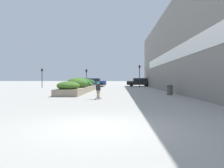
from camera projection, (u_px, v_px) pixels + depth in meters
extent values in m
plane|color=#A3A099|center=(96.00, 127.00, 6.45)|extent=(300.00, 300.00, 0.00)
cube|color=gray|center=(174.00, 47.00, 23.05)|extent=(0.60, 49.43, 9.65)
cube|color=white|center=(182.00, 50.00, 18.80)|extent=(0.06, 40.87, 1.20)
cube|color=gray|center=(81.00, 89.00, 24.63)|extent=(2.07, 14.95, 0.58)
ellipsoid|color=#3D6623|center=(68.00, 86.00, 18.39)|extent=(1.94, 2.05, 0.75)
ellipsoid|color=#3D6623|center=(77.00, 83.00, 21.92)|extent=(2.10, 2.42, 1.11)
ellipsoid|color=#286028|center=(80.00, 83.00, 24.38)|extent=(2.27, 2.56, 1.18)
ellipsoid|color=#286028|center=(85.00, 84.00, 27.64)|extent=(2.06, 2.17, 0.61)
ellipsoid|color=#234C1E|center=(88.00, 83.00, 30.64)|extent=(1.96, 1.89, 0.96)
cube|color=black|center=(98.00, 98.00, 15.31)|extent=(0.44, 0.63, 0.01)
cylinder|color=beige|center=(99.00, 99.00, 15.54)|extent=(0.08, 0.08, 0.06)
cylinder|color=beige|center=(101.00, 99.00, 15.46)|extent=(0.08, 0.08, 0.06)
cylinder|color=beige|center=(96.00, 99.00, 15.17)|extent=(0.08, 0.08, 0.06)
cylinder|color=beige|center=(98.00, 99.00, 15.09)|extent=(0.08, 0.08, 0.06)
cylinder|color=tan|center=(97.00, 94.00, 15.33)|extent=(0.13, 0.13, 0.52)
cylinder|color=tan|center=(99.00, 94.00, 15.28)|extent=(0.13, 0.13, 0.52)
cube|color=gray|center=(98.00, 92.00, 15.30)|extent=(0.23, 0.22, 0.19)
cube|color=black|center=(98.00, 88.00, 15.30)|extent=(0.33, 0.26, 0.41)
cylinder|color=tan|center=(94.00, 85.00, 15.45)|extent=(0.38, 0.23, 0.07)
cylinder|color=tan|center=(102.00, 85.00, 15.14)|extent=(0.38, 0.23, 0.07)
sphere|color=tan|center=(98.00, 83.00, 15.29)|extent=(0.17, 0.17, 0.17)
sphere|color=green|center=(98.00, 83.00, 15.29)|extent=(0.20, 0.20, 0.20)
cylinder|color=#514C47|center=(170.00, 91.00, 19.45)|extent=(0.51, 0.51, 0.80)
cylinder|color=black|center=(170.00, 86.00, 19.44)|extent=(0.53, 0.53, 0.05)
cube|color=maroon|center=(177.00, 83.00, 43.64)|extent=(3.86, 1.89, 0.64)
cube|color=black|center=(178.00, 80.00, 43.62)|extent=(2.13, 1.66, 0.54)
cylinder|color=black|center=(172.00, 85.00, 42.79)|extent=(0.67, 0.22, 0.67)
cylinder|color=black|center=(170.00, 84.00, 44.58)|extent=(0.67, 0.22, 0.67)
cylinder|color=black|center=(185.00, 85.00, 42.71)|extent=(0.67, 0.22, 0.67)
cylinder|color=black|center=(182.00, 84.00, 44.50)|extent=(0.67, 0.22, 0.67)
cube|color=navy|center=(95.00, 83.00, 40.41)|extent=(4.19, 1.87, 0.73)
cube|color=black|center=(94.00, 80.00, 40.41)|extent=(2.31, 1.65, 0.47)
cylinder|color=black|center=(102.00, 85.00, 41.27)|extent=(0.71, 0.22, 0.71)
cylinder|color=black|center=(101.00, 85.00, 39.49)|extent=(0.71, 0.22, 0.71)
cylinder|color=black|center=(89.00, 85.00, 41.36)|extent=(0.71, 0.22, 0.71)
cylinder|color=black|center=(87.00, 85.00, 39.58)|extent=(0.71, 0.22, 0.71)
cube|color=black|center=(139.00, 83.00, 42.45)|extent=(4.73, 1.95, 0.71)
cube|color=black|center=(140.00, 80.00, 42.43)|extent=(2.60, 1.71, 0.58)
cylinder|color=black|center=(132.00, 85.00, 41.59)|extent=(0.63, 0.22, 0.63)
cylinder|color=black|center=(131.00, 85.00, 43.44)|extent=(0.63, 0.22, 0.63)
cylinder|color=black|center=(147.00, 85.00, 41.48)|extent=(0.63, 0.22, 0.63)
cylinder|color=black|center=(146.00, 85.00, 43.33)|extent=(0.63, 0.22, 0.63)
cylinder|color=black|center=(86.00, 80.00, 36.48)|extent=(0.11, 0.11, 2.62)
cube|color=black|center=(86.00, 71.00, 36.45)|extent=(0.28, 0.20, 0.45)
sphere|color=red|center=(86.00, 70.00, 36.33)|extent=(0.15, 0.15, 0.15)
sphere|color=#2D2823|center=(86.00, 71.00, 36.33)|extent=(0.15, 0.15, 0.15)
sphere|color=#2D2823|center=(86.00, 71.00, 36.33)|extent=(0.15, 0.15, 0.15)
cylinder|color=black|center=(140.00, 78.00, 35.68)|extent=(0.11, 0.11, 3.24)
cube|color=black|center=(140.00, 67.00, 35.63)|extent=(0.28, 0.20, 0.45)
sphere|color=red|center=(140.00, 66.00, 35.51)|extent=(0.15, 0.15, 0.15)
sphere|color=#2D2823|center=(140.00, 67.00, 35.51)|extent=(0.15, 0.15, 0.15)
sphere|color=#2D2823|center=(140.00, 68.00, 35.52)|extent=(0.15, 0.15, 0.15)
cylinder|color=black|center=(42.00, 79.00, 36.18)|extent=(0.11, 0.11, 2.72)
cube|color=black|center=(42.00, 70.00, 36.14)|extent=(0.28, 0.20, 0.45)
sphere|color=red|center=(42.00, 69.00, 36.02)|extent=(0.15, 0.15, 0.15)
sphere|color=#2D2823|center=(42.00, 70.00, 36.02)|extent=(0.15, 0.15, 0.15)
sphere|color=#2D2823|center=(42.00, 71.00, 36.03)|extent=(0.15, 0.15, 0.15)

